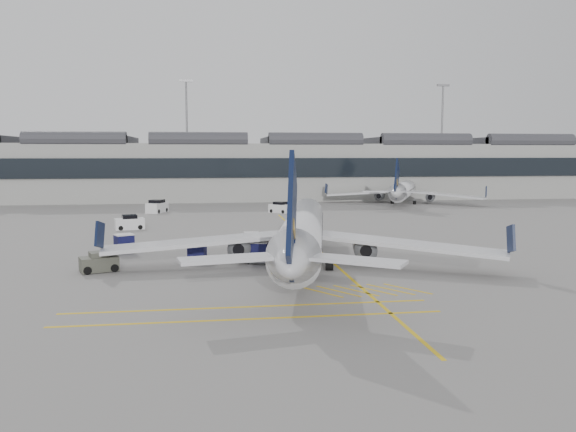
{
  "coord_description": "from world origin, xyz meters",
  "views": [
    {
      "loc": [
        -0.22,
        -42.8,
        9.15
      ],
      "look_at": [
        6.2,
        2.86,
        4.0
      ],
      "focal_mm": 35.0,
      "sensor_mm": 36.0,
      "label": 1
    }
  ],
  "objects": [
    {
      "name": "apron_markings",
      "position": [
        10.0,
        10.0,
        0.01
      ],
      "size": [
        0.25,
        60.0,
        0.01
      ],
      "primitive_type": "cube",
      "color": "gold",
      "rests_on": "ground"
    },
    {
      "name": "airliner_main",
      "position": [
        7.2,
        1.75,
        2.75
      ],
      "size": [
        31.52,
        34.77,
        9.35
      ],
      "rotation": [
        0.0,
        0.0,
        -0.2
      ],
      "color": "silver",
      "rests_on": "ground"
    },
    {
      "name": "safety_cone_engine",
      "position": [
        11.21,
        3.37,
        0.27
      ],
      "size": [
        0.39,
        0.39,
        0.54
      ],
      "primitive_type": "cone",
      "color": "#F24C0A",
      "rests_on": "ground"
    },
    {
      "name": "ramp_agent_a",
      "position": [
        7.56,
        9.18,
        0.83
      ],
      "size": [
        0.72,
        0.66,
        1.66
      ],
      "primitive_type": "imported",
      "rotation": [
        0.0,
        0.0,
        0.57
      ],
      "color": "#DC590B",
      "rests_on": "ground"
    },
    {
      "name": "ground",
      "position": [
        0.0,
        0.0,
        0.0
      ],
      "size": [
        220.0,
        220.0,
        0.0
      ],
      "primitive_type": "plane",
      "color": "gray",
      "rests_on": "ground"
    },
    {
      "name": "airliner_far",
      "position": [
        35.35,
        56.24,
        2.48
      ],
      "size": [
        26.61,
        29.35,
        8.43
      ],
      "rotation": [
        0.0,
        0.0,
        -0.44
      ],
      "color": "silver",
      "rests_on": "ground"
    },
    {
      "name": "ramp_agent_b",
      "position": [
        6.41,
        6.05,
        0.98
      ],
      "size": [
        1.16,
        1.04,
        1.95
      ],
      "primitive_type": "imported",
      "rotation": [
        0.0,
        0.0,
        3.52
      ],
      "color": "#DB430B",
      "rests_on": "ground"
    },
    {
      "name": "terminal",
      "position": [
        0.0,
        71.93,
        6.14
      ],
      "size": [
        200.0,
        20.45,
        12.4
      ],
      "color": "#9E9E99",
      "rests_on": "ground"
    },
    {
      "name": "pushback_tug",
      "position": [
        -8.81,
        1.76,
        0.69
      ],
      "size": [
        3.2,
        2.56,
        1.56
      ],
      "rotation": [
        0.0,
        0.0,
        0.37
      ],
      "color": "#4C4D41",
      "rests_on": "ground"
    },
    {
      "name": "service_van_right",
      "position": [
        10.62,
        43.11,
        0.77
      ],
      "size": [
        3.58,
        3.51,
        1.72
      ],
      "rotation": [
        0.0,
        0.0,
        -0.75
      ],
      "color": "silver",
      "rests_on": "ground"
    },
    {
      "name": "baggage_cart_b",
      "position": [
        3.75,
        3.38,
        1.0
      ],
      "size": [
        2.07,
        1.84,
        1.86
      ],
      "rotation": [
        0.0,
        0.0,
        -0.25
      ],
      "color": "gray",
      "rests_on": "ground"
    },
    {
      "name": "safety_cone_nose",
      "position": [
        11.39,
        18.49,
        0.25
      ],
      "size": [
        0.36,
        0.36,
        0.5
      ],
      "primitive_type": "cone",
      "color": "#F24C0A",
      "rests_on": "ground"
    },
    {
      "name": "baggage_cart_a",
      "position": [
        3.75,
        10.39,
        0.88
      ],
      "size": [
        1.64,
        1.38,
        1.64
      ],
      "rotation": [
        0.0,
        0.0,
        0.06
      ],
      "color": "gray",
      "rests_on": "ground"
    },
    {
      "name": "baggage_cart_d",
      "position": [
        -8.08,
        9.85,
        0.95
      ],
      "size": [
        2.14,
        2.01,
        1.78
      ],
      "rotation": [
        0.0,
        0.0,
        0.47
      ],
      "color": "gray",
      "rests_on": "ground"
    },
    {
      "name": "light_masts",
      "position": [
        -1.67,
        86.0,
        14.49
      ],
      "size": [
        113.0,
        0.6,
        25.45
      ],
      "color": "slate",
      "rests_on": "ground"
    },
    {
      "name": "belt_loader",
      "position": [
        3.71,
        5.67,
        0.61
      ],
      "size": [
        5.25,
        3.0,
        2.08
      ],
      "rotation": [
        0.0,
        0.0,
        0.33
      ],
      "color": "silver",
      "rests_on": "ground"
    },
    {
      "name": "service_van_mid",
      "position": [
        -8.32,
        45.94,
        0.91
      ],
      "size": [
        3.32,
        4.4,
        2.03
      ],
      "rotation": [
        0.0,
        0.0,
        1.18
      ],
      "color": "silver",
      "rests_on": "ground"
    },
    {
      "name": "service_van_left",
      "position": [
        -9.87,
        26.68,
        0.78
      ],
      "size": [
        3.73,
        2.51,
        1.75
      ],
      "rotation": [
        0.0,
        0.0,
        0.26
      ],
      "color": "silver",
      "rests_on": "ground"
    },
    {
      "name": "baggage_cart_c",
      "position": [
        -1.34,
        4.99,
        0.89
      ],
      "size": [
        1.81,
        1.59,
        1.66
      ],
      "rotation": [
        0.0,
        0.0,
        -0.2
      ],
      "color": "gray",
      "rests_on": "ground"
    }
  ]
}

